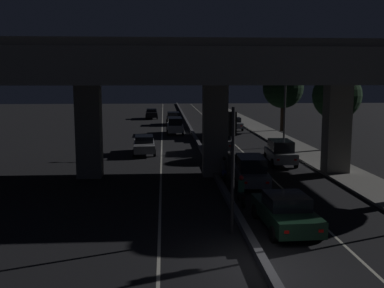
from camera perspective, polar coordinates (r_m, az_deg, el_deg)
name	(u,v)px	position (r m, az deg, el deg)	size (l,w,h in m)	color
ground_plane	(265,270)	(15.42, 9.22, -15.48)	(200.00, 200.00, 0.00)	black
lane_line_left_inner	(162,136)	(49.14, -3.83, 1.02)	(0.12, 126.00, 0.00)	beige
lane_line_right_inner	(225,135)	(49.59, 4.22, 1.09)	(0.12, 126.00, 0.00)	beige
median_divider	(194,134)	(49.23, 0.21, 1.23)	(0.31, 126.00, 0.30)	#4C4C51
sidewalk_right	(288,143)	(43.82, 12.10, 0.07)	(2.99, 126.00, 0.14)	gray
elevated_overpass	(212,72)	(28.48, 2.55, 9.18)	(34.76, 10.86, 8.72)	slate
traffic_light_left_of_median	(233,148)	(17.77, 5.17, -0.51)	(0.30, 0.49, 5.11)	black
street_lamp	(282,92)	(41.68, 11.41, 6.51)	(2.03, 0.32, 8.60)	#2D2D30
car_dark_green_lead	(285,211)	(19.18, 11.78, -8.37)	(2.12, 4.63, 1.50)	black
car_grey_second	(251,171)	(26.33, 7.45, -3.37)	(1.97, 4.37, 1.75)	#515459
car_silver_third	(280,152)	(33.22, 11.17, -1.00)	(1.98, 4.20, 1.79)	gray
car_silver_fourth	(221,139)	(38.72, 3.69, 0.58)	(1.98, 4.14, 1.94)	gray
car_grey_fifth	(213,132)	(46.39, 2.70, 1.58)	(1.98, 4.27, 1.54)	#515459
car_silver_sixth	(234,124)	(55.20, 5.34, 2.61)	(1.97, 4.26, 1.52)	gray
car_silver_lead_oncoming	(144,144)	(37.63, -6.10, -0.05)	(2.01, 4.81, 1.49)	gray
car_silver_second_oncoming	(175,125)	(50.89, -2.19, 2.41)	(1.90, 4.66, 1.87)	gray
car_black_third_oncoming	(173,118)	(61.31, -2.40, 3.31)	(1.95, 4.28, 1.71)	black
car_black_fourth_oncoming	(152,114)	(70.76, -5.16, 3.88)	(2.00, 4.33, 1.53)	black
motorcycle_black_filtering_near	(241,192)	(22.49, 6.26, -6.09)	(0.32, 1.80, 1.47)	black
motorcycle_blue_filtering_mid	(224,170)	(27.78, 4.10, -3.30)	(0.34, 1.92, 1.47)	black
motorcycle_red_filtering_far	(210,148)	(36.39, 2.36, -0.56)	(0.32, 1.81, 1.41)	black
roadside_tree_kerbside_mid	(337,96)	(40.49, 17.93, 5.84)	(4.15, 4.15, 6.85)	#2D2116
roadside_tree_kerbside_far	(283,88)	(54.33, 11.49, 6.98)	(4.77, 4.77, 7.52)	#2D2116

